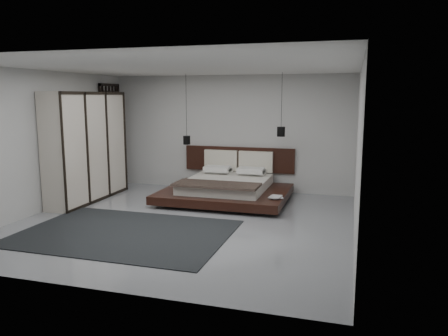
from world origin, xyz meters
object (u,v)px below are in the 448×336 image
(lattice_screen, at_px, (111,136))
(bed, at_px, (227,187))
(rug, at_px, (125,233))
(pendant_right, at_px, (281,131))
(pendant_left, at_px, (187,140))
(wardrobe, at_px, (87,147))

(lattice_screen, height_order, bed, lattice_screen)
(rug, bearing_deg, pendant_right, 57.43)
(pendant_left, relative_size, rug, 0.47)
(lattice_screen, bearing_deg, bed, -9.56)
(bed, distance_m, pendant_right, 1.72)
(lattice_screen, relative_size, rug, 0.74)
(pendant_right, distance_m, wardrobe, 4.30)
(bed, height_order, pendant_left, pendant_left)
(rug, bearing_deg, wardrobe, 135.49)
(wardrobe, distance_m, rug, 3.02)
(lattice_screen, xyz_separation_m, wardrobe, (0.25, -1.45, -0.11))
(pendant_right, bearing_deg, bed, -159.23)
(bed, xyz_separation_m, rug, (-0.98, -2.86, -0.28))
(pendant_left, height_order, wardrobe, pendant_left)
(bed, bearing_deg, rug, -108.87)
(wardrobe, bearing_deg, lattice_screen, 99.85)
(lattice_screen, bearing_deg, pendant_right, -1.53)
(rug, bearing_deg, bed, 71.13)
(lattice_screen, xyz_separation_m, rug, (2.23, -3.40, -1.29))
(pendant_left, distance_m, wardrobe, 2.27)
(pendant_left, bearing_deg, wardrobe, -144.02)
(pendant_left, height_order, rug, pendant_left)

